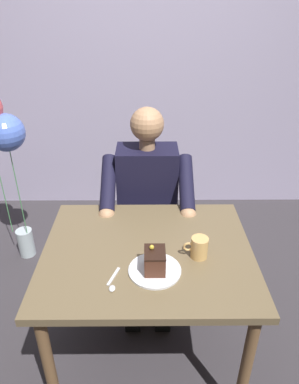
{
  "coord_description": "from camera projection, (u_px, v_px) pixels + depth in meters",
  "views": [
    {
      "loc": [
        0.0,
        1.28,
        1.77
      ],
      "look_at": [
        -0.01,
        -0.1,
        0.99
      ],
      "focal_mm": 32.83,
      "sensor_mm": 36.0,
      "label": 1
    }
  ],
  "objects": [
    {
      "name": "dessert_plate",
      "position": [
        155.0,
        270.0,
        1.49
      ],
      "size": [
        0.23,
        0.23,
        0.01
      ],
      "primitive_type": "cylinder",
      "color": "white",
      "rests_on": "dining_table"
    },
    {
      "name": "dining_table",
      "position": [
        148.0,
        265.0,
        1.66
      ],
      "size": [
        0.97,
        0.79,
        0.74
      ],
      "color": "brown",
      "rests_on": "ground"
    },
    {
      "name": "seated_person",
      "position": [
        147.0,
        208.0,
        2.13
      ],
      "size": [
        0.53,
        0.58,
        1.23
      ],
      "color": "black",
      "rests_on": "ground"
    },
    {
      "name": "balloon_display",
      "position": [
        0.0,
        138.0,
        2.24
      ],
      "size": [
        0.35,
        0.25,
        1.27
      ],
      "color": "#B2C1C6",
      "rests_on": "ground"
    },
    {
      "name": "ground_plane",
      "position": [
        148.0,
        353.0,
        1.98
      ],
      "size": [
        14.0,
        14.0,
        0.0
      ],
      "primitive_type": "plane",
      "color": "#363236"
    },
    {
      "name": "cafe_rear_panel",
      "position": [
        147.0,
        33.0,
        2.76
      ],
      "size": [
        6.4,
        0.12,
        3.0
      ],
      "primitive_type": "cube",
      "color": "#ABA0C0",
      "rests_on": "ground"
    },
    {
      "name": "chair",
      "position": [
        147.0,
        213.0,
        2.35
      ],
      "size": [
        0.42,
        0.42,
        0.89
      ],
      "color": "#606828",
      "rests_on": "ground"
    },
    {
      "name": "dessert_spoon",
      "position": [
        113.0,
        283.0,
        1.43
      ],
      "size": [
        0.05,
        0.14,
        0.01
      ],
      "color": "silver",
      "rests_on": "dining_table"
    },
    {
      "name": "coffee_cup",
      "position": [
        199.0,
        247.0,
        1.55
      ],
      "size": [
        0.11,
        0.08,
        0.1
      ],
      "color": "tan",
      "rests_on": "dining_table"
    },
    {
      "name": "cake_slice",
      "position": [
        155.0,
        260.0,
        1.46
      ],
      "size": [
        0.09,
        0.11,
        0.12
      ],
      "color": "#512C1E",
      "rests_on": "dessert_plate"
    }
  ]
}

